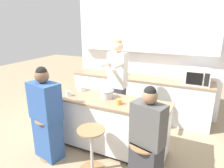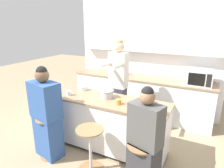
% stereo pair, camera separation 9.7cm
% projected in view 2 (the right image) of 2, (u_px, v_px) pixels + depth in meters
% --- Properties ---
extents(ground_plane, '(16.00, 16.00, 0.00)m').
position_uv_depth(ground_plane, '(110.00, 148.00, 3.46)').
color(ground_plane, tan).
extents(wall_back, '(3.37, 0.22, 2.70)m').
position_uv_depth(wall_back, '(146.00, 47.00, 4.51)').
color(wall_back, white).
rests_on(wall_back, ground_plane).
extents(back_counter, '(3.13, 0.60, 0.91)m').
position_uv_depth(back_counter, '(140.00, 96.00, 4.59)').
color(back_counter, silver).
rests_on(back_counter, ground_plane).
extents(kitchen_island, '(1.92, 0.65, 0.89)m').
position_uv_depth(kitchen_island, '(110.00, 124.00, 3.33)').
color(kitchen_island, black).
rests_on(kitchen_island, ground_plane).
extents(bar_stool_leftmost, '(0.39, 0.39, 0.67)m').
position_uv_depth(bar_stool_leftmost, '(50.00, 134.00, 3.17)').
color(bar_stool_leftmost, '#997047').
rests_on(bar_stool_leftmost, ground_plane).
extents(bar_stool_center, '(0.39, 0.39, 0.67)m').
position_uv_depth(bar_stool_center, '(90.00, 147.00, 2.83)').
color(bar_stool_center, '#997047').
rests_on(bar_stool_center, ground_plane).
extents(bar_stool_rightmost, '(0.39, 0.39, 0.67)m').
position_uv_depth(bar_stool_rightmost, '(142.00, 164.00, 2.49)').
color(bar_stool_rightmost, '#997047').
rests_on(bar_stool_rightmost, ground_plane).
extents(person_cooking, '(0.32, 0.58, 1.81)m').
position_uv_depth(person_cooking, '(118.00, 87.00, 3.74)').
color(person_cooking, '#383842').
rests_on(person_cooking, ground_plane).
extents(person_wrapped_blanket, '(0.54, 0.39, 1.48)m').
position_uv_depth(person_wrapped_blanket, '(46.00, 116.00, 3.08)').
color(person_wrapped_blanket, '#2D5193').
rests_on(person_wrapped_blanket, ground_plane).
extents(person_seated_near, '(0.44, 0.35, 1.41)m').
position_uv_depth(person_seated_near, '(144.00, 147.00, 2.41)').
color(person_seated_near, '#333338').
rests_on(person_seated_near, ground_plane).
extents(cooking_pot, '(0.32, 0.23, 0.13)m').
position_uv_depth(cooking_pot, '(107.00, 94.00, 3.28)').
color(cooking_pot, '#B7BABC').
rests_on(cooking_pot, kitchen_island).
extents(fruit_bowl, '(0.18, 0.18, 0.08)m').
position_uv_depth(fruit_bowl, '(83.00, 88.00, 3.68)').
color(fruit_bowl, white).
rests_on(fruit_bowl, kitchen_island).
extents(mixing_bowl_steel, '(0.23, 0.23, 0.07)m').
position_uv_depth(mixing_bowl_steel, '(157.00, 112.00, 2.70)').
color(mixing_bowl_steel, white).
rests_on(mixing_bowl_steel, kitchen_island).
extents(coffee_cup_near, '(0.12, 0.09, 0.08)m').
position_uv_depth(coffee_cup_near, '(69.00, 93.00, 3.40)').
color(coffee_cup_near, white).
rests_on(coffee_cup_near, kitchen_island).
extents(coffee_cup_far, '(0.12, 0.08, 0.08)m').
position_uv_depth(coffee_cup_far, '(118.00, 102.00, 3.02)').
color(coffee_cup_far, orange).
rests_on(coffee_cup_far, kitchen_island).
extents(juice_carton, '(0.08, 0.08, 0.18)m').
position_uv_depth(juice_carton, '(145.00, 98.00, 3.05)').
color(juice_carton, '#38844C').
rests_on(juice_carton, kitchen_island).
extents(microwave, '(0.47, 0.38, 0.31)m').
position_uv_depth(microwave, '(200.00, 77.00, 3.86)').
color(microwave, white).
rests_on(microwave, back_counter).
extents(potted_plant, '(0.18, 0.18, 0.25)m').
position_uv_depth(potted_plant, '(122.00, 69.00, 4.62)').
color(potted_plant, beige).
rests_on(potted_plant, back_counter).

